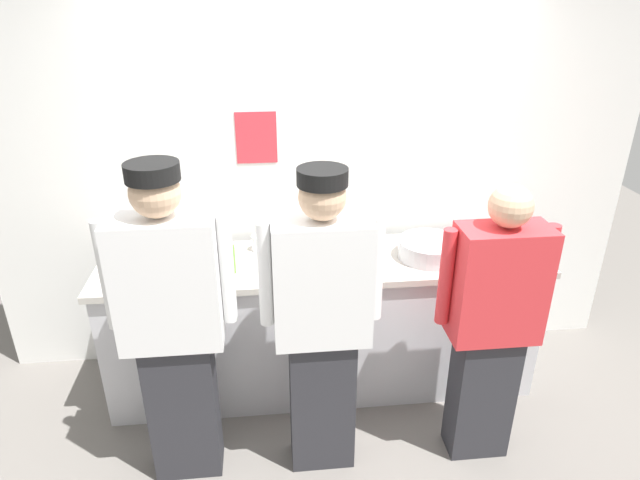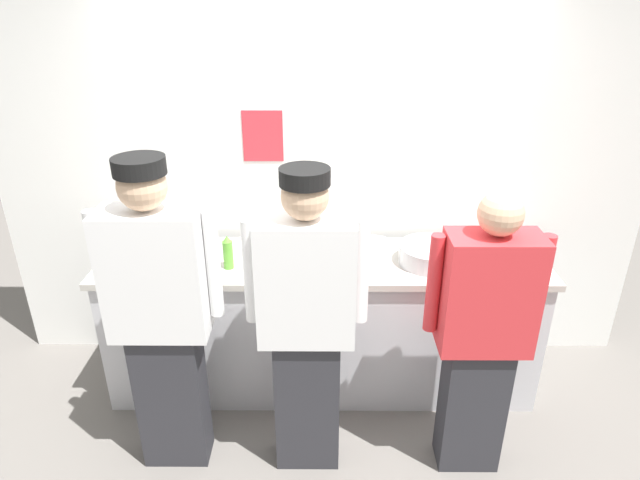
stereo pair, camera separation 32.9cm
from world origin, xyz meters
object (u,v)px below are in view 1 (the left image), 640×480
(chef_far_right, at_px, (492,323))
(mixing_bowl_steel, at_px, (430,249))
(chef_center, at_px, (322,321))
(plate_stack_rear, at_px, (372,244))
(squeeze_bottle_primary, at_px, (509,243))
(sheet_tray, at_px, (173,265))
(ramekin_red_sauce, at_px, (479,250))
(squeeze_bottle_secondary, at_px, (230,257))
(plate_stack_front, at_px, (350,257))
(deli_cup, at_px, (259,243))
(ramekin_green_sauce, at_px, (272,268))
(chef_near_left, at_px, (173,323))

(chef_far_right, xyz_separation_m, mixing_bowl_steel, (-0.16, 0.63, 0.13))
(chef_center, height_order, plate_stack_rear, chef_center)
(chef_center, xyz_separation_m, squeeze_bottle_primary, (1.22, 0.58, 0.10))
(sheet_tray, xyz_separation_m, ramekin_red_sauce, (1.88, -0.02, 0.01))
(squeeze_bottle_primary, height_order, squeeze_bottle_secondary, squeeze_bottle_secondary)
(mixing_bowl_steel, bearing_deg, squeeze_bottle_secondary, -176.57)
(plate_stack_front, bearing_deg, chef_center, -111.23)
(plate_stack_front, relative_size, plate_stack_rear, 1.00)
(chef_far_right, xyz_separation_m, squeeze_bottle_primary, (0.33, 0.60, 0.16))
(mixing_bowl_steel, bearing_deg, ramekin_red_sauce, 3.91)
(mixing_bowl_steel, height_order, deli_cup, mixing_bowl_steel)
(squeeze_bottle_primary, xyz_separation_m, squeeze_bottle_secondary, (-1.69, -0.04, 0.01))
(squeeze_bottle_primary, height_order, ramekin_red_sauce, squeeze_bottle_primary)
(chef_far_right, relative_size, ramekin_green_sauce, 15.70)
(chef_near_left, xyz_separation_m, deli_cup, (0.42, 0.81, 0.03))
(plate_stack_rear, xyz_separation_m, squeeze_bottle_secondary, (-0.88, -0.24, 0.07))
(squeeze_bottle_secondary, bearing_deg, deli_cup, 59.77)
(sheet_tray, distance_m, ramekin_red_sauce, 1.88)
(plate_stack_front, relative_size, ramekin_green_sauce, 2.12)
(chef_far_right, distance_m, plate_stack_front, 0.91)
(chef_far_right, distance_m, squeeze_bottle_secondary, 1.49)
(chef_near_left, height_order, chef_far_right, chef_near_left)
(ramekin_green_sauce, xyz_separation_m, ramekin_red_sauce, (1.29, 0.10, 0.00))
(chef_near_left, distance_m, plate_stack_front, 1.13)
(chef_center, bearing_deg, chef_near_left, 178.91)
(squeeze_bottle_secondary, bearing_deg, plate_stack_rear, 14.93)
(squeeze_bottle_secondary, bearing_deg, plate_stack_front, 4.33)
(chef_near_left, bearing_deg, deli_cup, 62.39)
(ramekin_red_sauce, bearing_deg, squeeze_bottle_secondary, -176.47)
(chef_near_left, bearing_deg, sheet_tray, 97.89)
(chef_center, bearing_deg, squeeze_bottle_secondary, 131.08)
(plate_stack_front, relative_size, mixing_bowl_steel, 0.56)
(plate_stack_rear, bearing_deg, ramekin_red_sauce, -12.22)
(chef_near_left, height_order, mixing_bowl_steel, chef_near_left)
(squeeze_bottle_primary, distance_m, ramekin_red_sauce, 0.18)
(plate_stack_rear, distance_m, squeeze_bottle_primary, 0.83)
(squeeze_bottle_primary, bearing_deg, chef_far_right, -118.64)
(squeeze_bottle_primary, bearing_deg, plate_stack_front, 179.06)
(ramekin_red_sauce, bearing_deg, plate_stack_rear, 167.78)
(ramekin_green_sauce, bearing_deg, chef_center, -66.37)
(chef_center, height_order, chef_far_right, chef_center)
(chef_far_right, bearing_deg, ramekin_green_sauce, 153.80)
(chef_far_right, distance_m, ramekin_green_sauce, 1.26)
(ramekin_red_sauce, bearing_deg, chef_center, -148.84)
(chef_far_right, distance_m, ramekin_red_sauce, 0.68)
(plate_stack_rear, height_order, sheet_tray, plate_stack_rear)
(chef_far_right, bearing_deg, deli_cup, 145.03)
(sheet_tray, relative_size, ramekin_green_sauce, 4.65)
(plate_stack_front, distance_m, plate_stack_rear, 0.25)
(plate_stack_front, xyz_separation_m, squeeze_bottle_secondary, (-0.71, -0.05, 0.06))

